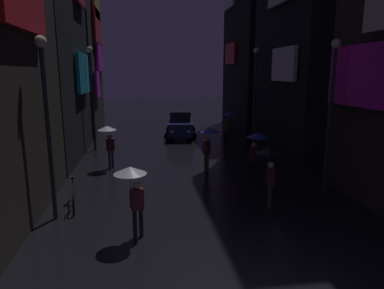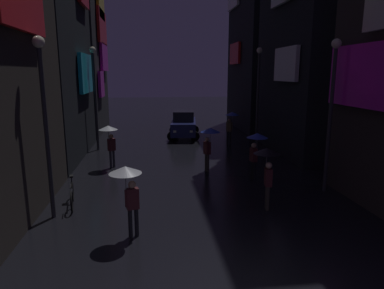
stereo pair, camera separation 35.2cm
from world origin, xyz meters
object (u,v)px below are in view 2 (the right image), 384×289
at_px(pedestrian_foreground_right_clear, 109,135).
at_px(streetlamp_left_far, 95,88).
at_px(pedestrian_far_right_blue, 231,119).
at_px(pedestrian_midstreet_centre_black, 267,161).
at_px(bicycle_parked_at_storefront, 72,195).
at_px(streetlamp_left_near, 44,109).
at_px(pedestrian_near_crossing_blue, 256,143).
at_px(streetlamp_right_near, 332,100).
at_px(pedestrian_midstreet_left_blue, 209,137).
at_px(pedestrian_foreground_left_clear, 128,182).
at_px(streetlamp_right_far, 258,86).
at_px(car_distant, 184,125).

xyz_separation_m(pedestrian_foreground_right_clear, streetlamp_left_far, (-1.21, 4.26, 2.08)).
xyz_separation_m(pedestrian_far_right_blue, pedestrian_midstreet_centre_black, (-1.32, -10.76, 0.00)).
bearing_deg(bicycle_parked_at_storefront, streetlamp_left_near, -113.20).
bearing_deg(pedestrian_midstreet_centre_black, streetlamp_left_far, 125.00).
distance_m(pedestrian_near_crossing_blue, streetlamp_left_near, 8.37).
bearing_deg(streetlamp_right_near, pedestrian_midstreet_left_blue, 142.33).
distance_m(pedestrian_midstreet_left_blue, streetlamp_right_near, 5.55).
distance_m(pedestrian_foreground_left_clear, streetlamp_right_far, 14.30).
relative_size(streetlamp_right_near, streetlamp_left_near, 1.03).
relative_size(pedestrian_midstreet_centre_black, streetlamp_left_far, 0.35).
relative_size(pedestrian_far_right_blue, streetlamp_right_near, 0.36).
xyz_separation_m(pedestrian_midstreet_left_blue, streetlamp_left_near, (-5.89, -4.49, 1.86)).
relative_size(pedestrian_midstreet_centre_black, streetlamp_right_far, 0.35).
bearing_deg(streetlamp_right_far, bicycle_parked_at_storefront, -135.77).
bearing_deg(car_distant, pedestrian_near_crossing_blue, -79.15).
height_order(streetlamp_left_far, streetlamp_left_near, streetlamp_left_far).
height_order(streetlamp_left_near, streetlamp_right_far, streetlamp_right_far).
relative_size(streetlamp_right_near, streetlamp_right_far, 0.95).
bearing_deg(streetlamp_right_far, car_distant, 143.62).
height_order(pedestrian_near_crossing_blue, streetlamp_left_near, streetlamp_left_near).
xyz_separation_m(pedestrian_foreground_left_clear, streetlamp_right_near, (7.46, 3.06, 1.95)).
height_order(pedestrian_midstreet_centre_black, streetlamp_left_far, streetlamp_left_far).
xyz_separation_m(pedestrian_midstreet_centre_black, streetlamp_left_near, (-7.09, 0.09, 1.86)).
relative_size(pedestrian_foreground_right_clear, streetlamp_right_near, 0.36).
distance_m(pedestrian_midstreet_left_blue, pedestrian_foreground_left_clear, 7.07).
height_order(bicycle_parked_at_storefront, streetlamp_right_near, streetlamp_right_near).
relative_size(pedestrian_midstreet_left_blue, pedestrian_foreground_left_clear, 1.00).
bearing_deg(streetlamp_right_far, streetlamp_left_far, -178.63).
xyz_separation_m(pedestrian_foreground_right_clear, pedestrian_midstreet_centre_black, (5.88, -5.86, 0.00)).
distance_m(pedestrian_foreground_left_clear, streetlamp_right_near, 8.30).
xyz_separation_m(pedestrian_midstreet_left_blue, pedestrian_far_right_blue, (2.52, 6.18, 0.00)).
bearing_deg(car_distant, streetlamp_left_near, -112.47).
bearing_deg(streetlamp_left_far, streetlamp_left_near, -90.00).
bearing_deg(pedestrian_midstreet_left_blue, streetlamp_left_near, -142.70).
xyz_separation_m(pedestrian_midstreet_left_blue, streetlamp_left_far, (-5.89, 5.55, 2.08)).
bearing_deg(streetlamp_left_far, pedestrian_foreground_left_clear, -77.84).
height_order(pedestrian_foreground_right_clear, streetlamp_left_near, streetlamp_left_near).
relative_size(pedestrian_near_crossing_blue, streetlamp_right_near, 0.36).
bearing_deg(pedestrian_midstreet_left_blue, pedestrian_midstreet_centre_black, -75.31).
bearing_deg(streetlamp_left_near, pedestrian_near_crossing_blue, 20.73).
distance_m(pedestrian_foreground_right_clear, pedestrian_midstreet_centre_black, 8.30).
bearing_deg(car_distant, streetlamp_left_far, -148.05).
height_order(pedestrian_midstreet_centre_black, streetlamp_right_far, streetlamp_right_far).
height_order(pedestrian_midstreet_centre_black, bicycle_parked_at_storefront, pedestrian_midstreet_centre_black).
xyz_separation_m(pedestrian_midstreet_left_blue, pedestrian_near_crossing_blue, (1.74, -1.60, 0.00)).
distance_m(pedestrian_foreground_right_clear, streetlamp_left_far, 4.89).
bearing_deg(pedestrian_midstreet_centre_black, streetlamp_right_near, 25.72).
height_order(streetlamp_left_far, streetlamp_right_far, streetlamp_right_far).
xyz_separation_m(pedestrian_foreground_right_clear, streetlamp_left_near, (-1.21, -5.77, 1.86)).
distance_m(pedestrian_foreground_left_clear, bicycle_parked_at_storefront, 3.65).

